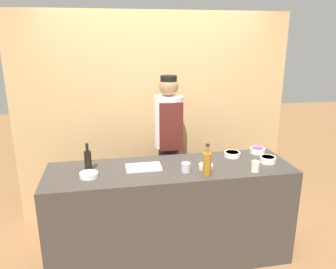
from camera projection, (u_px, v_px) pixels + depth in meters
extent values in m
plane|color=olive|center=(170.00, 256.00, 3.30)|extent=(14.00, 14.00, 0.00)
cube|color=tan|center=(154.00, 116.00, 3.93)|extent=(3.19, 0.18, 2.40)
cube|color=#3D3833|center=(171.00, 213.00, 3.16)|extent=(2.27, 0.68, 0.96)
cylinder|color=white|center=(89.00, 175.00, 2.82)|extent=(0.16, 0.16, 0.04)
cylinder|color=brown|center=(89.00, 173.00, 2.81)|extent=(0.13, 0.13, 0.01)
cylinder|color=white|center=(258.00, 151.00, 3.40)|extent=(0.15, 0.15, 0.05)
cylinder|color=#703384|center=(258.00, 149.00, 3.39)|extent=(0.12, 0.12, 0.02)
cylinder|color=white|center=(232.00, 154.00, 3.30)|extent=(0.16, 0.16, 0.05)
cylinder|color=red|center=(232.00, 153.00, 3.30)|extent=(0.13, 0.13, 0.01)
cylinder|color=white|center=(268.00, 160.00, 3.14)|extent=(0.15, 0.15, 0.06)
cylinder|color=orange|center=(268.00, 158.00, 3.14)|extent=(0.12, 0.12, 0.02)
cylinder|color=white|center=(206.00, 166.00, 3.00)|extent=(0.13, 0.13, 0.04)
cylinder|color=yellow|center=(206.00, 165.00, 3.00)|extent=(0.11, 0.11, 0.01)
cube|color=white|center=(144.00, 167.00, 3.01)|extent=(0.32, 0.19, 0.02)
cylinder|color=#9E661E|center=(207.00, 164.00, 2.82)|extent=(0.07, 0.07, 0.21)
cylinder|color=#9E661E|center=(208.00, 149.00, 2.78)|extent=(0.03, 0.03, 0.06)
cylinder|color=black|center=(208.00, 145.00, 2.77)|extent=(0.03, 0.03, 0.02)
cylinder|color=black|center=(88.00, 161.00, 2.93)|extent=(0.06, 0.06, 0.19)
cylinder|color=black|center=(87.00, 148.00, 2.89)|extent=(0.03, 0.03, 0.06)
cylinder|color=black|center=(87.00, 144.00, 2.88)|extent=(0.03, 0.03, 0.02)
cylinder|color=silver|center=(255.00, 166.00, 2.92)|extent=(0.07, 0.07, 0.10)
cylinder|color=#B7B7BC|center=(186.00, 167.00, 2.92)|extent=(0.08, 0.08, 0.09)
cylinder|color=#28282D|center=(169.00, 184.00, 3.82)|extent=(0.23, 0.23, 0.93)
cylinder|color=silver|center=(169.00, 122.00, 3.61)|extent=(0.32, 0.32, 0.57)
cube|color=#561E19|center=(171.00, 127.00, 3.47)|extent=(0.25, 0.02, 0.52)
sphere|color=#9E704C|center=(169.00, 86.00, 3.49)|extent=(0.21, 0.21, 0.21)
cylinder|color=black|center=(169.00, 79.00, 3.47)|extent=(0.18, 0.18, 0.07)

